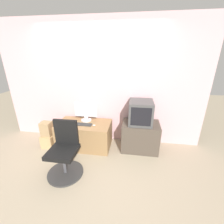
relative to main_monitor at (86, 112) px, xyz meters
name	(u,v)px	position (x,y,z in m)	size (l,w,h in m)	color
ground_plane	(84,179)	(0.27, -1.08, -0.75)	(12.00, 12.00, 0.00)	tan
wall_back	(100,85)	(0.27, 0.24, 0.55)	(4.40, 0.05, 2.60)	beige
desk	(85,135)	(-0.01, -0.15, -0.47)	(1.12, 0.62, 0.55)	#937047
side_stand	(140,136)	(1.18, -0.08, -0.45)	(0.75, 0.51, 0.60)	#4C4238
main_monitor	(86,112)	(0.00, 0.00, 0.00)	(0.49, 0.23, 0.41)	silver
keyboard	(84,124)	(0.01, -0.22, -0.19)	(0.34, 0.13, 0.01)	#2D2D2D
mouse	(94,125)	(0.24, -0.23, -0.19)	(0.06, 0.04, 0.03)	silver
crt_tv	(141,112)	(1.16, -0.07, 0.09)	(0.46, 0.47, 0.47)	#474747
office_chair	(65,154)	(-0.08, -0.96, -0.38)	(0.60, 0.60, 0.92)	#333333
cardboard_box_lower	(49,141)	(-0.79, -0.30, -0.61)	(0.26, 0.26, 0.28)	tan
cardboard_box_upper	(47,129)	(-0.79, -0.30, -0.32)	(0.21, 0.18, 0.31)	#A3845B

